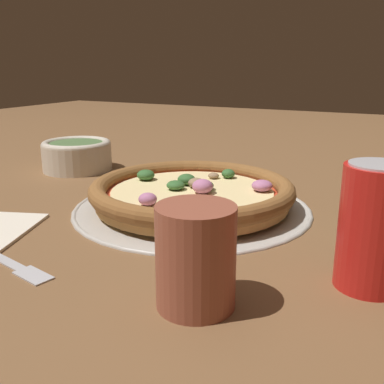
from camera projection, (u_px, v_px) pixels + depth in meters
The scene contains 7 objects.
ground_plane at pixel (192, 209), 0.68m from camera, with size 3.00×3.00×0.00m, color brown.
pizza_tray at pixel (192, 206), 0.68m from camera, with size 0.36×0.36×0.01m.
pizza at pixel (192, 192), 0.67m from camera, with size 0.31×0.31×0.04m.
bowl_far at pixel (77, 154), 0.92m from camera, with size 0.14×0.14×0.06m.
drinking_cup at pixel (196, 257), 0.40m from camera, with size 0.07×0.07×0.09m.
fork at pixel (9, 262), 0.49m from camera, with size 0.05×0.16×0.00m.
beverage_can at pixel (374, 227), 0.43m from camera, with size 0.07×0.07×0.12m.
Camera 1 is at (0.57, 0.29, 0.21)m, focal length 42.00 mm.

